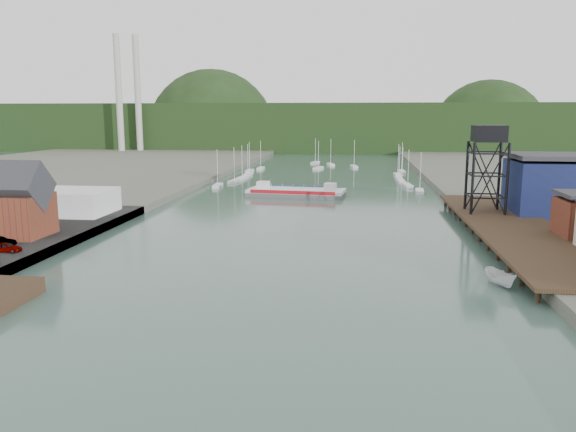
% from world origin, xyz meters
% --- Properties ---
extents(ground, '(600.00, 600.00, 0.00)m').
position_xyz_m(ground, '(0.00, 0.00, 0.00)').
color(ground, '#324E47').
rests_on(ground, ground).
extents(east_pier, '(14.00, 70.00, 2.45)m').
position_xyz_m(east_pier, '(37.00, 45.00, 1.90)').
color(east_pier, black).
rests_on(east_pier, ground).
extents(harbor_building, '(12.20, 8.20, 8.90)m').
position_xyz_m(harbor_building, '(-42.00, 30.00, 6.09)').
color(harbor_building, brown).
rests_on(harbor_building, west_quay).
extents(white_shed, '(18.00, 12.00, 4.50)m').
position_xyz_m(white_shed, '(-44.00, 50.00, 3.85)').
color(white_shed, silver).
rests_on(white_shed, west_quay).
extents(lift_tower, '(6.50, 6.50, 16.00)m').
position_xyz_m(lift_tower, '(35.00, 58.00, 15.65)').
color(lift_tower, black).
rests_on(lift_tower, east_pier).
extents(blue_shed, '(20.50, 14.50, 11.30)m').
position_xyz_m(blue_shed, '(50.00, 60.00, 7.06)').
color(blue_shed, '#0B0F33').
rests_on(blue_shed, east_land).
extents(marina_sailboats, '(57.71, 92.65, 0.90)m').
position_xyz_m(marina_sailboats, '(0.08, 138.46, 0.35)').
color(marina_sailboats, silver).
rests_on(marina_sailboats, ground).
extents(smokestacks, '(11.20, 8.20, 60.00)m').
position_xyz_m(smokestacks, '(-106.00, 232.50, 30.00)').
color(smokestacks, '#AEAEA9').
rests_on(smokestacks, ground).
extents(distant_hills, '(500.00, 120.00, 80.00)m').
position_xyz_m(distant_hills, '(-3.98, 301.35, 10.38)').
color(distant_hills, black).
rests_on(distant_hills, ground).
extents(chain_ferry, '(24.75, 12.07, 3.44)m').
position_xyz_m(chain_ferry, '(-3.74, 89.25, 0.99)').
color(chain_ferry, '#555558').
rests_on(chain_ferry, ground).
extents(motorboat, '(3.79, 5.57, 2.02)m').
position_xyz_m(motorboat, '(28.37, 17.57, 1.01)').
color(motorboat, silver).
rests_on(motorboat, ground).
extents(car_west_a, '(3.93, 1.64, 1.33)m').
position_xyz_m(car_west_a, '(-35.90, 20.11, 2.26)').
color(car_west_a, '#999999').
rests_on(car_west_a, west_quay).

